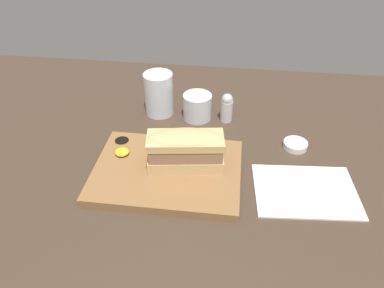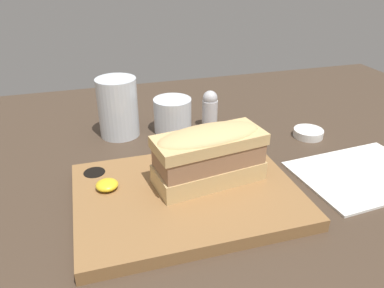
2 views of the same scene
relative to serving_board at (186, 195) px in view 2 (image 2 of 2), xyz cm
name	(u,v)px [view 2 (image 2 of 2)]	position (x,y,z in cm)	size (l,w,h in cm)	color
dining_table	(172,232)	(-3.43, -5.05, -1.95)	(155.24, 121.11, 2.00)	#423326
serving_board	(186,195)	(0.00, 0.00, 0.00)	(31.70, 23.81, 1.94)	olive
sandwich	(209,153)	(3.94, 1.40, 5.62)	(16.85, 8.97, 8.69)	tan
mustard_dollop	(107,185)	(-10.87, 3.44, 1.59)	(3.24, 3.24, 1.30)	gold
water_glass	(118,111)	(-6.55, 25.01, 4.03)	(7.67, 7.67, 11.49)	silver
wine_glass	(173,116)	(3.90, 23.72, 2.28)	(7.52, 7.52, 6.79)	silver
napkin	(363,174)	(29.50, -1.63, -0.75)	(22.10, 17.19, 0.40)	white
salt_shaker	(210,109)	(11.63, 23.42, 3.03)	(3.14, 3.14, 7.82)	silver
condiment_dish	(308,133)	(28.75, 13.55, -0.20)	(5.74, 5.74, 1.50)	white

